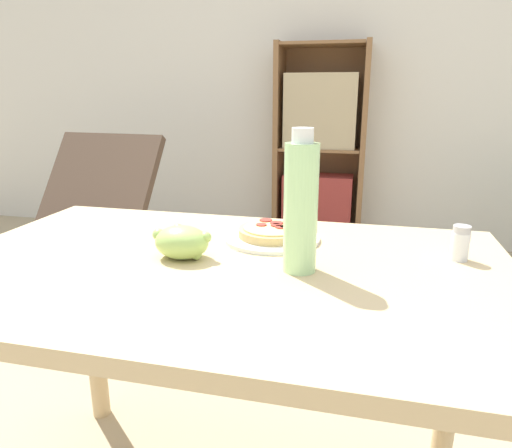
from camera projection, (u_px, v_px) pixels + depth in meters
The scene contains 8 objects.
wall_back at pixel (325, 65), 3.28m from camera, with size 8.00×0.05×2.60m.
dining_table at pixel (222, 306), 1.02m from camera, with size 1.26×0.78×0.75m.
pizza_on_plate at pixel (272, 234), 1.15m from camera, with size 0.24×0.24×0.04m.
grape_bunch at pixel (182, 242), 1.02m from camera, with size 0.14×0.10×0.08m.
drink_bottle at pixel (301, 206), 0.92m from camera, with size 0.07×0.07×0.29m.
salt_shaker at pixel (460, 243), 1.00m from camera, with size 0.04×0.04×0.08m.
lounge_chair_near at pixel (85, 248), 2.51m from camera, with size 0.71×0.81×0.88m.
bookshelf at pixel (320, 157), 3.28m from camera, with size 0.64×0.31×1.44m.
Camera 1 is at (0.32, -0.86, 1.11)m, focal length 32.00 mm.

